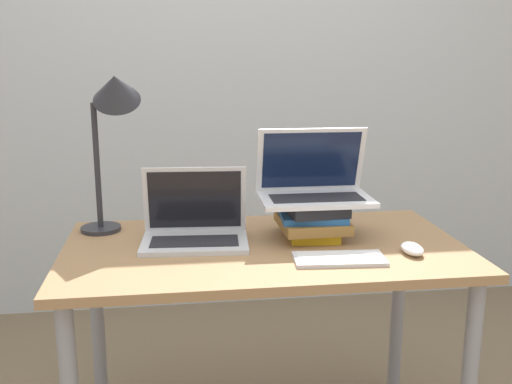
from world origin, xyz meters
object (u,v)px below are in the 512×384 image
at_px(laptop_left, 195,228).
at_px(laptop_on_books, 314,186).
at_px(desk_lamp, 113,107).
at_px(mouse, 412,249).
at_px(book_stack, 312,218).
at_px(wireless_keyboard, 339,259).

bearing_deg(laptop_left, laptop_on_books, 2.59).
bearing_deg(desk_lamp, mouse, -20.90).
relative_size(laptop_left, desk_lamp, 0.62).
bearing_deg(book_stack, laptop_left, -179.43).
distance_m(book_stack, mouse, 0.35).
bearing_deg(mouse, desk_lamp, 159.10).
distance_m(laptop_left, desk_lamp, 0.49).
bearing_deg(laptop_left, wireless_keyboard, -29.89).
distance_m(mouse, desk_lamp, 1.08).
bearing_deg(desk_lamp, laptop_left, -28.58).
bearing_deg(mouse, wireless_keyboard, -172.64).
bearing_deg(laptop_on_books, mouse, -41.29).
xyz_separation_m(wireless_keyboard, desk_lamp, (-0.68, 0.39, 0.43)).
height_order(laptop_left, wireless_keyboard, laptop_left).
xyz_separation_m(book_stack, mouse, (0.27, -0.22, -0.05)).
bearing_deg(desk_lamp, book_stack, -11.74).
bearing_deg(mouse, laptop_on_books, 138.71).
bearing_deg(mouse, book_stack, 141.17).
relative_size(laptop_left, book_stack, 1.44).
relative_size(laptop_on_books, mouse, 3.39).
xyz_separation_m(wireless_keyboard, mouse, (0.24, 0.03, 0.01)).
bearing_deg(laptop_left, desk_lamp, 151.42).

